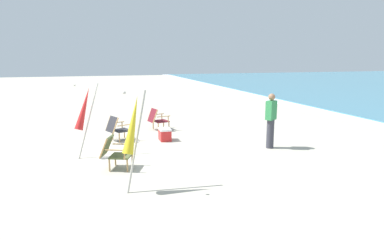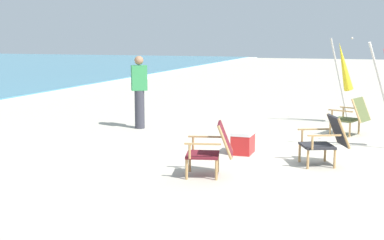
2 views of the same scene
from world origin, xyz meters
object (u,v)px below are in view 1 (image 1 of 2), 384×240
(beach_chair_front_left, at_px, (157,119))
(person_near_chairs, at_px, (271,120))
(umbrella_furled_red, at_px, (84,109))
(cooler_box, at_px, (165,134))
(umbrella_furled_yellow, at_px, (133,126))
(beach_chair_far_center, at_px, (114,151))
(beach_chair_back_left, at_px, (117,128))

(beach_chair_front_left, height_order, person_near_chairs, person_near_chairs)
(beach_chair_front_left, bearing_deg, person_near_chairs, 38.26)
(umbrella_furled_red, xyz_separation_m, cooler_box, (-1.15, 2.43, -1.10))
(umbrella_furled_yellow, xyz_separation_m, person_near_chairs, (-2.13, 4.29, -0.50))
(umbrella_furled_yellow, xyz_separation_m, cooler_box, (-3.93, 1.48, -1.14))
(person_near_chairs, bearing_deg, umbrella_furled_red, -97.17)
(beach_chair_far_center, bearing_deg, umbrella_furled_yellow, 10.72)
(beach_chair_back_left, distance_m, person_near_chairs, 4.84)
(beach_chair_front_left, bearing_deg, umbrella_furled_yellow, -15.54)
(beach_chair_back_left, xyz_separation_m, umbrella_furled_red, (1.57, -0.96, 0.87))
(beach_chair_far_center, xyz_separation_m, umbrella_furled_red, (-1.28, -0.67, 0.87))
(beach_chair_back_left, bearing_deg, beach_chair_front_left, 128.79)
(umbrella_furled_yellow, bearing_deg, beach_chair_back_left, 179.88)
(beach_chair_far_center, distance_m, person_near_chairs, 4.63)
(beach_chair_front_left, relative_size, umbrella_furled_red, 0.41)
(beach_chair_far_center, height_order, umbrella_furled_yellow, umbrella_furled_yellow)
(beach_chair_front_left, xyz_separation_m, cooler_box, (1.66, -0.07, -0.23))
(beach_chair_front_left, xyz_separation_m, beach_chair_far_center, (4.08, -1.84, -0.00))
(umbrella_furled_yellow, distance_m, cooler_box, 4.36)
(umbrella_furled_yellow, relative_size, cooler_box, 4.18)
(beach_chair_far_center, distance_m, cooler_box, 3.01)
(beach_chair_front_left, height_order, cooler_box, beach_chair_front_left)
(beach_chair_front_left, distance_m, beach_chair_back_left, 1.98)
(beach_chair_far_center, xyz_separation_m, cooler_box, (-2.43, 1.77, -0.23))
(beach_chair_front_left, xyz_separation_m, person_near_chairs, (3.47, 2.73, 0.41))
(beach_chair_back_left, height_order, umbrella_furled_red, umbrella_furled_red)
(beach_chair_far_center, height_order, person_near_chairs, person_near_chairs)
(beach_chair_front_left, bearing_deg, cooler_box, -2.47)
(beach_chair_far_center, relative_size, cooler_box, 1.77)
(beach_chair_far_center, bearing_deg, person_near_chairs, 97.69)
(umbrella_furled_red, bearing_deg, beach_chair_far_center, 27.54)
(person_near_chairs, bearing_deg, beach_chair_front_left, -141.74)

